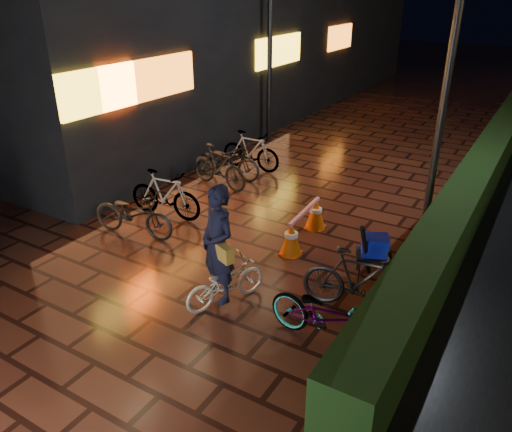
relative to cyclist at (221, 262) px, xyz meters
The scene contains 9 objects.
ground 1.02m from the cyclist, 161.22° to the left, with size 80.00×80.00×0.00m, color #381911.
hedge 8.64m from the cyclist, 72.27° to the left, with size 0.70×20.00×1.00m, color black.
lamp_post_hedge 5.78m from the cyclist, 68.47° to the left, with size 0.56×0.18×5.82m.
lamp_post_sf 9.24m from the cyclist, 115.23° to the left, with size 0.54×0.23×5.71m.
cyclist is the anchor object (origin of this frame).
traffic_barrier 2.60m from the cyclist, 86.78° to the left, with size 0.49×1.64×0.66m.
cart_assembly 2.60m from the cyclist, 48.28° to the left, with size 0.73×0.79×1.11m.
parked_bikes_storefront 4.48m from the cyclist, 130.44° to the left, with size 2.04×5.16×1.03m.
parked_bikes_hedge 1.86m from the cyclist, 11.76° to the left, with size 1.88×1.78×1.03m.
Camera 1 is at (4.49, -5.52, 4.57)m, focal length 35.00 mm.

